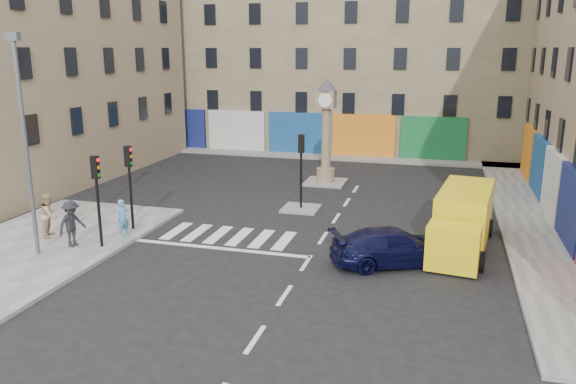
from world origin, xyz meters
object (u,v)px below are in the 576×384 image
at_px(pedestrian_tan, 50,215).
at_px(traffic_light_island, 301,159).
at_px(yellow_van, 463,220).
at_px(pedestrian_blue, 123,219).
at_px(traffic_light_left_near, 97,187).
at_px(lamp_post, 25,135).
at_px(traffic_light_left_far, 129,174).
at_px(navy_sedan, 394,247).
at_px(pedestrian_dark, 72,224).
at_px(clock_pillar, 326,125).

bearing_deg(pedestrian_tan, traffic_light_island, -69.60).
relative_size(yellow_van, pedestrian_blue, 3.99).
bearing_deg(traffic_light_left_near, traffic_light_island, 51.07).
distance_m(traffic_light_left_near, lamp_post, 3.21).
bearing_deg(pedestrian_blue, traffic_light_left_far, 35.60).
bearing_deg(navy_sedan, pedestrian_dark, 72.17).
xyz_separation_m(traffic_light_left_far, pedestrian_dark, (-1.10, -2.69, -1.52)).
xyz_separation_m(traffic_light_left_far, yellow_van, (13.96, 1.84, -1.46)).
height_order(traffic_light_left_far, pedestrian_dark, traffic_light_left_far).
height_order(traffic_light_left_far, yellow_van, traffic_light_left_far).
distance_m(traffic_light_left_far, yellow_van, 14.16).
xyz_separation_m(traffic_light_island, yellow_van, (7.66, -3.56, -1.43)).
xyz_separation_m(traffic_light_left_far, pedestrian_blue, (0.30, -1.21, -1.64)).
bearing_deg(pedestrian_dark, pedestrian_blue, -27.79).
relative_size(clock_pillar, pedestrian_tan, 3.28).
bearing_deg(pedestrian_tan, clock_pillar, -52.59).
height_order(traffic_light_island, navy_sedan, traffic_light_island).
relative_size(clock_pillar, pedestrian_blue, 3.69).
xyz_separation_m(traffic_light_left_near, lamp_post, (-1.90, -1.40, 2.17)).
distance_m(pedestrian_blue, pedestrian_tan, 3.18).
xyz_separation_m(lamp_post, pedestrian_dark, (0.80, 1.11, -3.70)).
distance_m(traffic_light_island, yellow_van, 8.57).
bearing_deg(lamp_post, traffic_light_left_far, 63.43).
height_order(traffic_light_left_near, navy_sedan, traffic_light_left_near).
distance_m(traffic_light_left_near, clock_pillar, 15.19).
relative_size(traffic_light_left_near, yellow_van, 0.56).
relative_size(traffic_light_left_near, pedestrian_blue, 2.24).
bearing_deg(pedestrian_dark, lamp_post, 159.95).
distance_m(navy_sedan, yellow_van, 3.66).
bearing_deg(pedestrian_dark, clock_pillar, -12.11).
bearing_deg(clock_pillar, pedestrian_tan, -124.58).
relative_size(yellow_van, pedestrian_tan, 3.54).
bearing_deg(pedestrian_blue, pedestrian_dark, 158.23).
height_order(traffic_light_island, lamp_post, lamp_post).
bearing_deg(traffic_light_left_far, pedestrian_dark, -112.30).
bearing_deg(pedestrian_blue, navy_sedan, -66.35).
distance_m(traffic_light_island, pedestrian_tan, 11.73).
bearing_deg(pedestrian_blue, traffic_light_island, -20.61).
bearing_deg(traffic_light_island, navy_sedan, -50.15).
xyz_separation_m(lamp_post, pedestrian_blue, (2.20, 2.59, -3.82)).
bearing_deg(lamp_post, pedestrian_tan, 114.82).
relative_size(traffic_light_left_far, clock_pillar, 0.61).
bearing_deg(pedestrian_tan, pedestrian_dark, -134.79).
height_order(pedestrian_blue, pedestrian_dark, pedestrian_dark).
height_order(traffic_light_island, pedestrian_dark, traffic_light_island).
distance_m(yellow_van, pedestrian_tan, 17.17).
height_order(traffic_light_island, yellow_van, traffic_light_island).
distance_m(traffic_light_left_far, pedestrian_dark, 3.28).
bearing_deg(pedestrian_tan, navy_sedan, -103.96).
relative_size(traffic_light_left_far, lamp_post, 0.45).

